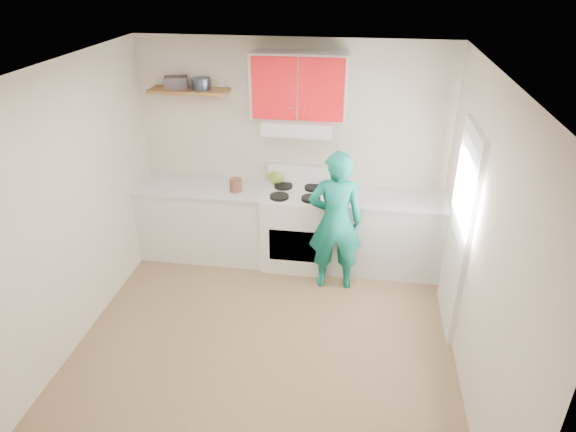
% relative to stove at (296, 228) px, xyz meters
% --- Properties ---
extents(floor, '(3.80, 3.80, 0.00)m').
position_rel_stove_xyz_m(floor, '(-0.10, -1.57, -0.46)').
color(floor, brown).
rests_on(floor, ground).
extents(ceiling, '(3.60, 3.80, 0.04)m').
position_rel_stove_xyz_m(ceiling, '(-0.10, -1.57, 2.14)').
color(ceiling, white).
rests_on(ceiling, floor).
extents(back_wall, '(3.60, 0.04, 2.60)m').
position_rel_stove_xyz_m(back_wall, '(-0.10, 0.32, 0.84)').
color(back_wall, beige).
rests_on(back_wall, floor).
extents(front_wall, '(3.60, 0.04, 2.60)m').
position_rel_stove_xyz_m(front_wall, '(-0.10, -3.47, 0.84)').
color(front_wall, beige).
rests_on(front_wall, floor).
extents(left_wall, '(0.04, 3.80, 2.60)m').
position_rel_stove_xyz_m(left_wall, '(-1.90, -1.57, 0.84)').
color(left_wall, beige).
rests_on(left_wall, floor).
extents(right_wall, '(0.04, 3.80, 2.60)m').
position_rel_stove_xyz_m(right_wall, '(1.70, -1.57, 0.84)').
color(right_wall, beige).
rests_on(right_wall, floor).
extents(door, '(0.05, 0.85, 2.05)m').
position_rel_stove_xyz_m(door, '(1.68, -0.88, 0.56)').
color(door, white).
rests_on(door, floor).
extents(door_glass, '(0.01, 0.55, 0.95)m').
position_rel_stove_xyz_m(door_glass, '(1.65, -0.88, 0.99)').
color(door_glass, white).
rests_on(door_glass, door).
extents(counter_left, '(1.52, 0.60, 0.90)m').
position_rel_stove_xyz_m(counter_left, '(-1.14, 0.02, -0.01)').
color(counter_left, silver).
rests_on(counter_left, floor).
extents(counter_right, '(1.32, 0.60, 0.90)m').
position_rel_stove_xyz_m(counter_right, '(1.04, 0.02, -0.01)').
color(counter_right, silver).
rests_on(counter_right, floor).
extents(stove, '(0.76, 0.65, 0.92)m').
position_rel_stove_xyz_m(stove, '(0.00, 0.00, 0.00)').
color(stove, white).
rests_on(stove, floor).
extents(range_hood, '(0.76, 0.44, 0.15)m').
position_rel_stove_xyz_m(range_hood, '(0.00, 0.10, 1.24)').
color(range_hood, silver).
rests_on(range_hood, back_wall).
extents(upper_cabinets, '(1.02, 0.33, 0.70)m').
position_rel_stove_xyz_m(upper_cabinets, '(0.00, 0.16, 1.66)').
color(upper_cabinets, red).
rests_on(upper_cabinets, back_wall).
extents(shelf, '(0.90, 0.30, 0.04)m').
position_rel_stove_xyz_m(shelf, '(-1.25, 0.18, 1.56)').
color(shelf, brown).
rests_on(shelf, back_wall).
extents(books, '(0.29, 0.25, 0.13)m').
position_rel_stove_xyz_m(books, '(-1.40, 0.19, 1.64)').
color(books, '#423A3F').
rests_on(books, shelf).
extents(tin, '(0.24, 0.24, 0.13)m').
position_rel_stove_xyz_m(tin, '(-1.10, 0.18, 1.64)').
color(tin, '#333D4C').
rests_on(tin, shelf).
extents(kettle, '(0.25, 0.25, 0.17)m').
position_rel_stove_xyz_m(kettle, '(-0.28, 0.25, 0.54)').
color(kettle, olive).
rests_on(kettle, stove).
extents(crock, '(0.15, 0.15, 0.17)m').
position_rel_stove_xyz_m(crock, '(-0.71, -0.05, 0.53)').
color(crock, brown).
rests_on(crock, counter_left).
extents(cutting_board, '(0.33, 0.26, 0.02)m').
position_rel_stove_xyz_m(cutting_board, '(0.63, -0.03, 0.45)').
color(cutting_board, olive).
rests_on(cutting_board, counter_right).
extents(silicone_mat, '(0.28, 0.24, 0.01)m').
position_rel_stove_xyz_m(silicone_mat, '(1.46, -0.06, 0.44)').
color(silicone_mat, red).
rests_on(silicone_mat, counter_right).
extents(person, '(0.63, 0.45, 1.62)m').
position_rel_stove_xyz_m(person, '(0.48, -0.43, 0.35)').
color(person, '#0C6E5E').
rests_on(person, floor).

